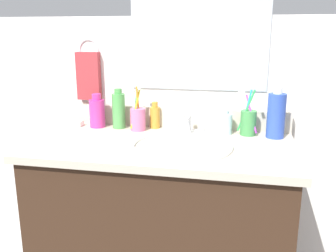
{
  "coord_description": "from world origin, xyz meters",
  "views": [
    {
      "loc": [
        0.29,
        -1.33,
        1.23
      ],
      "look_at": [
        0.02,
        0.0,
        0.88
      ],
      "focal_mm": 39.09,
      "sensor_mm": 36.0,
      "label": 1
    }
  ],
  "objects": [
    {
      "name": "bottle_toner_green",
      "position": [
        -0.24,
        0.19,
        0.89
      ],
      "size": [
        0.06,
        0.06,
        0.18
      ],
      "color": "#4C9E4C",
      "rests_on": "countertop"
    },
    {
      "name": "countertop",
      "position": [
        0.0,
        0.0,
        0.8
      ],
      "size": [
        1.02,
        0.52,
        0.03
      ],
      "primitive_type": "cube",
      "color": "beige",
      "rests_on": "vanity_cabinet"
    },
    {
      "name": "soap_bar",
      "position": [
        -0.45,
        0.18,
        0.82
      ],
      "size": [
        0.06,
        0.04,
        0.02
      ],
      "primitive_type": "cube",
      "color": "white",
      "rests_on": "countertop"
    },
    {
      "name": "faucet",
      "position": [
        0.08,
        0.17,
        0.84
      ],
      "size": [
        0.16,
        0.1,
        0.08
      ],
      "color": "silver",
      "rests_on": "countertop"
    },
    {
      "name": "towel_ring",
      "position": [
        -0.41,
        0.29,
        1.15
      ],
      "size": [
        0.1,
        0.01,
        0.1
      ],
      "primitive_type": "torus",
      "rotation": [
        1.57,
        0.0,
        0.0
      ],
      "color": "silver"
    },
    {
      "name": "cup_pink",
      "position": [
        -0.15,
        0.17,
        0.87
      ],
      "size": [
        0.07,
        0.08,
        0.2
      ],
      "color": "#D16693",
      "rests_on": "countertop"
    },
    {
      "name": "bottle_gel_clear",
      "position": [
        0.23,
        0.19,
        0.86
      ],
      "size": [
        0.06,
        0.06,
        0.1
      ],
      "color": "silver",
      "rests_on": "countertop"
    },
    {
      "name": "back_wall",
      "position": [
        0.0,
        0.31,
        0.65
      ],
      "size": [
        2.12,
        0.04,
        1.3
      ],
      "primitive_type": "cube",
      "color": "white",
      "rests_on": "ground_plane"
    },
    {
      "name": "bottle_shampoo_blue",
      "position": [
        0.43,
        0.17,
        0.91
      ],
      "size": [
        0.07,
        0.07,
        0.21
      ],
      "color": "#2D4CB2",
      "rests_on": "countertop"
    },
    {
      "name": "vanity_cabinet",
      "position": [
        0.0,
        0.0,
        0.39
      ],
      "size": [
        0.98,
        0.48,
        0.78
      ],
      "primitive_type": "cube",
      "color": "#382316",
      "rests_on": "ground_plane"
    },
    {
      "name": "hand_towel",
      "position": [
        -0.41,
        0.27,
        1.03
      ],
      "size": [
        0.11,
        0.04,
        0.22
      ],
      "primitive_type": "cube",
      "color": "#A53338"
    },
    {
      "name": "sink_basin",
      "position": [
        0.08,
        -0.03,
        0.78
      ],
      "size": [
        0.4,
        0.4,
        0.11
      ],
      "color": "white",
      "rests_on": "countertop"
    },
    {
      "name": "cup_green",
      "position": [
        0.33,
        0.19,
        0.87
      ],
      "size": [
        0.09,
        0.06,
        0.19
      ],
      "color": "#3F8C47",
      "rests_on": "countertop"
    },
    {
      "name": "bottle_oil_amber",
      "position": [
        -0.08,
        0.22,
        0.86
      ],
      "size": [
        0.04,
        0.04,
        0.12
      ],
      "color": "gold",
      "rests_on": "countertop"
    },
    {
      "name": "bottle_soap_pink",
      "position": [
        -0.34,
        0.19,
        0.88
      ],
      "size": [
        0.07,
        0.07,
        0.15
      ],
      "color": "#D8338C",
      "rests_on": "countertop"
    },
    {
      "name": "backsplash",
      "position": [
        0.0,
        0.25,
        0.86
      ],
      "size": [
        1.02,
        0.02,
        0.09
      ],
      "primitive_type": "cube",
      "color": "beige",
      "rests_on": "countertop"
    },
    {
      "name": "mirror_panel",
      "position": [
        0.1,
        0.29,
        1.26
      ],
      "size": [
        0.6,
        0.01,
        0.56
      ],
      "primitive_type": "cube",
      "color": "#B2BCC6"
    }
  ]
}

